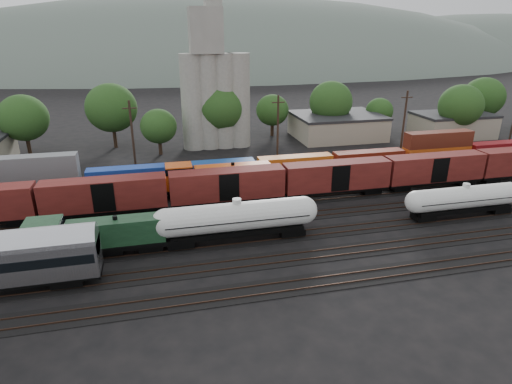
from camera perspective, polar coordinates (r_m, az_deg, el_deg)
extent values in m
plane|color=black|center=(52.96, -3.15, -4.10)|extent=(600.00, 600.00, 0.00)
cube|color=black|center=(40.14, 0.78, -12.97)|extent=(180.00, 3.20, 0.08)
cube|color=#382319|center=(39.52, 1.04, -13.44)|extent=(180.00, 0.08, 0.16)
cube|color=#382319|center=(40.67, 0.53, -12.33)|extent=(180.00, 0.08, 0.16)
cube|color=black|center=(44.25, -0.80, -9.44)|extent=(180.00, 3.20, 0.08)
cube|color=#382319|center=(43.61, -0.60, -9.82)|extent=(180.00, 0.08, 0.16)
cube|color=#382319|center=(44.82, -1.01, -8.90)|extent=(180.00, 0.08, 0.16)
cube|color=black|center=(48.53, -2.09, -6.51)|extent=(180.00, 3.20, 0.08)
cube|color=#382319|center=(47.87, -1.92, -6.81)|extent=(180.00, 0.08, 0.16)
cube|color=#382319|center=(49.12, -2.26, -6.05)|extent=(180.00, 0.08, 0.16)
cube|color=black|center=(52.94, -3.16, -4.06)|extent=(180.00, 3.20, 0.08)
cube|color=#382319|center=(52.27, -3.02, -4.31)|extent=(180.00, 0.08, 0.16)
cube|color=#382319|center=(53.55, -3.30, -3.66)|extent=(180.00, 0.08, 0.16)
cube|color=black|center=(57.45, -4.05, -1.99)|extent=(180.00, 3.20, 0.08)
cube|color=#382319|center=(56.76, -3.93, -2.19)|extent=(180.00, 0.08, 0.16)
cube|color=#382319|center=(58.07, -4.17, -1.65)|extent=(180.00, 0.08, 0.16)
cube|color=black|center=(62.03, -4.81, -0.22)|extent=(180.00, 3.20, 0.08)
cube|color=#382319|center=(61.34, -4.71, -0.39)|extent=(180.00, 0.08, 0.16)
cube|color=#382319|center=(62.66, -4.91, 0.08)|extent=(180.00, 0.08, 0.16)
cube|color=black|center=(66.67, -5.47, 1.30)|extent=(180.00, 3.20, 0.08)
cube|color=#382319|center=(65.97, -5.38, 1.16)|extent=(180.00, 0.08, 0.16)
cube|color=#382319|center=(67.31, -5.56, 1.57)|extent=(180.00, 0.08, 0.16)
cube|color=black|center=(47.79, -20.25, -6.74)|extent=(16.41, 2.80, 0.39)
cube|color=black|center=(47.98, -20.18, -7.20)|extent=(4.83, 2.12, 0.77)
cube|color=#183920|center=(46.89, -18.09, -4.96)|extent=(9.84, 2.32, 2.61)
cube|color=#183920|center=(47.99, -26.35, -5.20)|extent=(3.47, 2.80, 3.18)
cube|color=black|center=(47.59, -26.55, -4.10)|extent=(3.57, 2.90, 0.87)
cube|color=#183920|center=(48.90, -28.83, -6.12)|extent=(1.54, 2.32, 1.74)
cylinder|color=black|center=(46.30, -18.29, -3.35)|extent=(0.48, 0.48, 0.48)
cube|color=black|center=(49.10, -26.27, -7.76)|extent=(2.51, 1.93, 0.68)
cube|color=black|center=(47.60, -13.86, -6.95)|extent=(2.51, 1.93, 0.68)
cylinder|color=silver|center=(47.14, -2.54, -3.26)|extent=(15.38, 3.17, 3.17)
sphere|color=silver|center=(46.49, -11.91, -4.09)|extent=(3.17, 3.17, 3.17)
sphere|color=silver|center=(49.00, 6.33, -2.39)|extent=(3.17, 3.17, 3.17)
cylinder|color=silver|center=(46.42, -2.58, -1.23)|extent=(0.98, 0.98, 0.55)
cube|color=black|center=(47.14, -2.54, -3.26)|extent=(15.73, 3.32, 0.09)
cube|color=black|center=(47.89, -2.51, -5.17)|extent=(14.86, 2.40, 0.55)
cube|color=black|center=(47.57, -10.01, -6.57)|extent=(2.84, 2.18, 0.76)
cube|color=black|center=(49.59, 4.69, -5.09)|extent=(2.84, 2.18, 0.76)
cylinder|color=silver|center=(59.35, 26.01, -0.62)|extent=(13.37, 2.75, 2.75)
sphere|color=silver|center=(55.47, 20.61, -1.24)|extent=(2.75, 2.75, 2.75)
sphere|color=silver|center=(63.70, 30.71, -0.08)|extent=(2.75, 2.75, 2.75)
cylinder|color=silver|center=(58.84, 26.25, 0.80)|extent=(0.85, 0.85, 0.47)
cube|color=black|center=(59.35, 26.01, -0.62)|extent=(13.68, 2.89, 0.08)
cube|color=black|center=(59.87, 25.78, -1.97)|extent=(12.92, 2.09, 0.47)
cube|color=black|center=(56.90, 21.37, -3.07)|extent=(2.47, 1.90, 0.66)
cube|color=black|center=(63.57, 29.57, -1.93)|extent=(2.47, 1.90, 0.66)
cube|color=black|center=(44.13, -23.74, -10.57)|extent=(2.77, 2.13, 0.74)
cube|color=black|center=(61.55, -5.05, 0.86)|extent=(18.13, 2.92, 0.40)
cube|color=black|center=(61.71, -5.03, 0.47)|extent=(5.04, 2.22, 0.81)
cube|color=#D54C12|center=(61.35, -3.08, 2.39)|extent=(10.88, 2.42, 2.72)
cube|color=#D54C12|center=(60.46, -10.21, 2.10)|extent=(3.63, 2.92, 3.32)
cube|color=black|center=(60.13, -10.27, 3.05)|extent=(3.73, 3.02, 0.91)
cube|color=#D54C12|center=(60.66, -12.55, 1.23)|extent=(1.61, 2.42, 1.81)
cylinder|color=black|center=(60.88, -3.11, 3.74)|extent=(0.50, 0.50, 0.50)
cube|color=black|center=(61.30, -10.39, -0.16)|extent=(2.62, 2.01, 0.71)
cube|color=black|center=(62.79, 0.21, 0.72)|extent=(2.62, 2.01, 0.71)
cube|color=black|center=(56.84, -19.28, -2.18)|extent=(15.00, 2.60, 0.40)
cube|color=#581815|center=(56.09, -19.54, -0.21)|extent=(15.00, 2.90, 3.80)
cube|color=black|center=(57.04, -3.79, -0.89)|extent=(15.00, 2.60, 0.40)
cube|color=#581815|center=(56.29, -3.84, 1.09)|extent=(15.00, 2.90, 3.80)
cube|color=black|center=(61.25, 10.56, 0.36)|extent=(15.00, 2.60, 0.40)
cube|color=#581815|center=(60.55, 10.69, 2.22)|extent=(15.00, 2.90, 3.80)
cube|color=black|center=(68.72, 22.43, 1.38)|extent=(15.00, 2.60, 0.40)
cube|color=#581815|center=(68.10, 22.67, 3.05)|extent=(15.00, 2.90, 3.80)
cube|color=black|center=(66.51, -5.48, 1.67)|extent=(160.00, 2.60, 0.60)
cube|color=#5D6062|center=(67.74, -27.34, 1.13)|extent=(12.00, 2.40, 2.60)
cube|color=#5D5F62|center=(67.00, -27.71, 3.21)|extent=(12.00, 2.40, 2.60)
cube|color=#153696|center=(65.65, -16.51, 2.09)|extent=(12.00, 2.40, 2.60)
cube|color=navy|center=(66.02, -5.38, 3.00)|extent=(12.00, 2.40, 2.60)
cube|color=#D36215|center=(68.82, 5.24, 3.76)|extent=(12.00, 2.40, 2.60)
cube|color=maroon|center=(73.76, 14.76, 4.33)|extent=(12.00, 2.40, 2.60)
cube|color=#CC5314|center=(80.45, 22.89, 4.72)|extent=(12.00, 2.40, 2.60)
cube|color=#552014|center=(79.83, 23.16, 6.51)|extent=(12.00, 2.40, 2.60)
cube|color=maroon|center=(88.50, 29.68, 4.98)|extent=(12.00, 2.40, 2.60)
cylinder|color=gray|center=(84.62, -8.43, 11.70)|extent=(4.40, 4.40, 18.00)
cylinder|color=gray|center=(84.93, -6.37, 11.83)|extent=(4.40, 4.40, 18.00)
cylinder|color=gray|center=(85.34, -4.33, 11.94)|extent=(4.40, 4.40, 18.00)
cylinder|color=gray|center=(85.85, -2.31, 12.04)|extent=(4.40, 4.40, 18.00)
cube|color=gray|center=(83.84, -6.75, 20.62)|extent=(6.00, 5.00, 8.00)
cube|color=gray|center=(84.15, -5.80, 24.07)|extent=(3.00, 3.00, 4.00)
cube|color=#9E937F|center=(95.54, 10.72, 8.53)|extent=(18.00, 14.00, 4.60)
cube|color=#232326|center=(95.03, 10.82, 10.03)|extent=(18.36, 14.28, 0.50)
cube|color=#9E937F|center=(104.08, 24.69, 8.00)|extent=(16.00, 10.00, 4.60)
cube|color=#232326|center=(103.62, 24.91, 9.37)|extent=(16.32, 10.20, 0.50)
cylinder|color=black|center=(90.88, -28.01, 5.33)|extent=(0.70, 0.70, 3.25)
ellipsoid|color=#284F1D|center=(89.78, -28.61, 8.67)|extent=(8.82, 8.82, 8.36)
cylinder|color=black|center=(90.26, -18.28, 6.79)|extent=(0.70, 0.70, 3.63)
ellipsoid|color=#284F1D|center=(89.06, -18.74, 10.58)|extent=(9.86, 9.86, 9.34)
cylinder|color=black|center=(83.07, -12.63, 5.75)|extent=(0.70, 0.70, 2.47)
ellipsoid|color=#284F1D|center=(82.11, -12.86, 8.54)|extent=(6.71, 6.71, 6.36)
cylinder|color=black|center=(87.63, -4.59, 7.35)|extent=(0.70, 0.70, 3.56)
ellipsoid|color=#284F1D|center=(86.41, -4.71, 11.20)|extent=(9.66, 9.66, 9.15)
cylinder|color=black|center=(95.59, 2.16, 8.28)|extent=(0.70, 0.70, 2.61)
ellipsoid|color=#284F1D|center=(94.72, 2.20, 10.86)|extent=(7.08, 7.08, 6.71)
cylinder|color=black|center=(97.11, 9.74, 8.44)|extent=(0.70, 0.70, 3.42)
ellipsoid|color=#284F1D|center=(96.04, 9.95, 11.78)|extent=(9.28, 9.28, 8.80)
cylinder|color=black|center=(102.53, 15.90, 8.27)|extent=(0.70, 0.70, 2.25)
ellipsoid|color=#284F1D|center=(101.80, 16.11, 10.33)|extent=(6.10, 6.10, 5.77)
cylinder|color=black|center=(101.50, 25.15, 7.27)|extent=(0.70, 0.70, 3.34)
ellipsoid|color=#284F1D|center=(100.50, 25.65, 10.36)|extent=(9.06, 9.06, 8.59)
cylinder|color=black|center=(114.32, 27.55, 8.27)|extent=(0.70, 0.70, 3.45)
ellipsoid|color=#284F1D|center=(113.41, 28.05, 11.10)|extent=(9.35, 9.35, 8.86)
cylinder|color=black|center=(71.28, -16.11, 6.88)|extent=(0.36, 0.36, 12.00)
cube|color=black|center=(70.32, -16.51, 10.67)|extent=(2.20, 0.18, 0.18)
cylinder|color=black|center=(73.97, 2.92, 8.18)|extent=(0.36, 0.36, 12.00)
cube|color=black|center=(73.05, 2.99, 11.85)|extent=(2.20, 0.18, 0.18)
cylinder|color=black|center=(83.75, 19.09, 8.59)|extent=(0.36, 0.36, 12.00)
cube|color=black|center=(82.94, 19.49, 11.82)|extent=(2.20, 0.18, 0.18)
ellipsoid|color=#59665B|center=(314.25, -4.42, 12.78)|extent=(520.00, 286.00, 130.00)
ellipsoid|color=#59665B|center=(409.75, 28.51, 13.06)|extent=(400.00, 220.00, 100.00)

